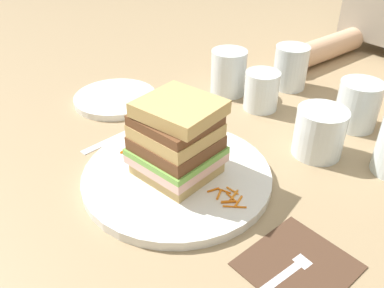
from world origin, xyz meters
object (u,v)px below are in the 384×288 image
at_px(empty_tumbler_3, 229,72).
at_px(sandwich, 177,140).
at_px(fork, 286,272).
at_px(empty_tumbler_0, 358,105).
at_px(empty_tumbler_2, 261,91).
at_px(juice_glass, 319,134).
at_px(empty_tumbler_1, 291,67).
at_px(main_plate, 177,176).
at_px(side_plate, 116,98).
at_px(knife, 126,133).
at_px(napkin_dark, 298,265).

bearing_deg(empty_tumbler_3, sandwich, -56.64).
height_order(fork, empty_tumbler_0, empty_tumbler_0).
bearing_deg(fork, empty_tumbler_2, 137.82).
relative_size(empty_tumbler_0, empty_tumbler_2, 1.15).
distance_m(juice_glass, empty_tumbler_1, 0.26).
relative_size(main_plate, side_plate, 1.70).
height_order(sandwich, side_plate, sandwich).
bearing_deg(juice_glass, empty_tumbler_2, 165.79).
bearing_deg(knife, juice_glass, 40.86).
bearing_deg(main_plate, knife, 177.32).
bearing_deg(fork, napkin_dark, 88.95).
distance_m(sandwich, empty_tumbler_2, 0.29).
bearing_deg(fork, empty_tumbler_1, 130.11).
xyz_separation_m(napkin_dark, empty_tumbler_1, (-0.34, 0.38, 0.05)).
bearing_deg(knife, side_plate, 158.28).
relative_size(juice_glass, empty_tumbler_3, 0.87).
distance_m(main_plate, napkin_dark, 0.23).
xyz_separation_m(sandwich, juice_glass, (0.09, 0.23, -0.04)).
xyz_separation_m(juice_glass, empty_tumbler_3, (-0.27, 0.04, 0.01)).
bearing_deg(empty_tumbler_1, knife, -98.08).
distance_m(fork, empty_tumbler_1, 0.53).
xyz_separation_m(empty_tumbler_1, empty_tumbler_3, (-0.06, -0.13, 0.00)).
height_order(empty_tumbler_1, empty_tumbler_3, empty_tumbler_3).
bearing_deg(empty_tumbler_0, napkin_dark, -66.44).
distance_m(juice_glass, side_plate, 0.42).
bearing_deg(fork, empty_tumbler_0, 112.23).
xyz_separation_m(main_plate, knife, (-0.17, 0.01, -0.01)).
distance_m(knife, empty_tumbler_3, 0.27).
distance_m(main_plate, empty_tumbler_1, 0.42).
xyz_separation_m(sandwich, side_plate, (-0.30, 0.06, -0.07)).
height_order(main_plate, juice_glass, juice_glass).
bearing_deg(empty_tumbler_3, empty_tumbler_2, 2.55).
distance_m(napkin_dark, empty_tumbler_3, 0.48).
bearing_deg(empty_tumbler_3, empty_tumbler_1, 63.53).
distance_m(empty_tumbler_1, empty_tumbler_2, 0.13).
xyz_separation_m(empty_tumbler_0, empty_tumbler_3, (-0.25, -0.09, 0.00)).
relative_size(main_plate, juice_glass, 3.51).
relative_size(juice_glass, side_plate, 0.49).
xyz_separation_m(fork, empty_tumbler_3, (-0.41, 0.28, 0.04)).
bearing_deg(empty_tumbler_0, side_plate, -140.60).
xyz_separation_m(main_plate, side_plate, (-0.29, 0.06, -0.00)).
bearing_deg(side_plate, empty_tumbler_0, 39.40).
relative_size(sandwich, empty_tumbler_3, 1.39).
bearing_deg(empty_tumbler_2, napkin_dark, -39.82).
distance_m(knife, empty_tumbler_2, 0.28).
distance_m(empty_tumbler_0, side_plate, 0.48).
height_order(main_plate, empty_tumbler_2, empty_tumbler_2).
bearing_deg(empty_tumbler_3, main_plate, -56.80).
distance_m(fork, side_plate, 0.53).
relative_size(knife, juice_glass, 2.39).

